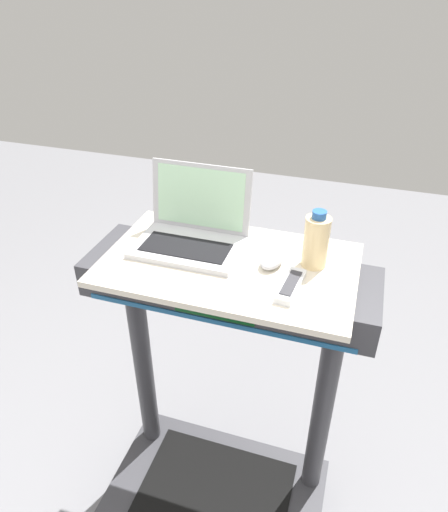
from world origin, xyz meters
TOP-DOWN VIEW (x-y plane):
  - desk_board at (0.00, 0.70)m, footprint 0.75×0.46m
  - laptop at (-0.14, 0.76)m, footprint 0.33×0.25m
  - computer_mouse at (0.13, 0.72)m, footprint 0.08×0.11m
  - water_bottle at (0.24, 0.76)m, footprint 0.07×0.07m
  - tv_remote at (0.20, 0.62)m, footprint 0.06×0.16m

SIDE VIEW (x-z plane):
  - desk_board at x=0.00m, z-range 1.08..1.10m
  - tv_remote at x=0.20m, z-range 1.10..1.13m
  - computer_mouse at x=0.13m, z-range 1.10..1.14m
  - laptop at x=-0.14m, z-range 1.04..1.27m
  - water_bottle at x=0.24m, z-range 1.10..1.27m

